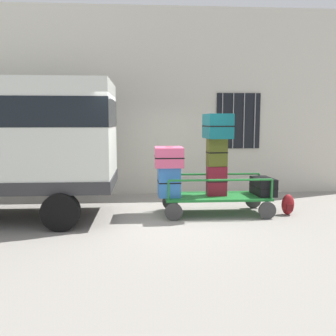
% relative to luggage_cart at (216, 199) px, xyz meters
% --- Properties ---
extents(ground_plane, '(40.00, 40.00, 0.00)m').
position_rel_luggage_cart_xyz_m(ground_plane, '(-1.15, -0.22, -0.34)').
color(ground_plane, gray).
extents(building_wall, '(12.00, 0.38, 5.00)m').
position_rel_luggage_cart_xyz_m(building_wall, '(-1.15, 2.52, 2.16)').
color(building_wall, beige).
rests_on(building_wall, ground).
extents(luggage_cart, '(2.27, 1.04, 0.41)m').
position_rel_luggage_cart_xyz_m(luggage_cart, '(0.00, 0.00, 0.00)').
color(luggage_cart, '#1E722D').
rests_on(luggage_cart, ground).
extents(cart_railing, '(2.17, 0.91, 0.42)m').
position_rel_luggage_cart_xyz_m(cart_railing, '(-0.00, 0.00, 0.42)').
color(cart_railing, '#1E722D').
rests_on(cart_railing, luggage_cart).
extents(suitcase_left_bottom, '(0.48, 0.54, 0.63)m').
position_rel_luggage_cart_xyz_m(suitcase_left_bottom, '(-1.02, -0.01, 0.38)').
color(suitcase_left_bottom, '#3372C6').
rests_on(suitcase_left_bottom, luggage_cart).
extents(suitcase_left_middle, '(0.61, 0.78, 0.41)m').
position_rel_luggage_cart_xyz_m(suitcase_left_middle, '(-1.02, 0.02, 0.91)').
color(suitcase_left_middle, '#CC4C72').
rests_on(suitcase_left_middle, suitcase_left_bottom).
extents(suitcase_midleft_bottom, '(0.43, 0.28, 0.63)m').
position_rel_luggage_cart_xyz_m(suitcase_midleft_bottom, '(0.00, 0.01, 0.38)').
color(suitcase_midleft_bottom, maroon).
rests_on(suitcase_midleft_bottom, luggage_cart).
extents(suitcase_midleft_middle, '(0.43, 0.31, 0.59)m').
position_rel_luggage_cart_xyz_m(suitcase_midleft_middle, '(0.00, 0.02, 0.99)').
color(suitcase_midleft_middle, '#4C5119').
rests_on(suitcase_midleft_middle, suitcase_midleft_bottom).
extents(suitcase_midleft_top, '(0.54, 0.82, 0.52)m').
position_rel_luggage_cart_xyz_m(suitcase_midleft_top, '(0.00, -0.02, 1.55)').
color(suitcase_midleft_top, '#0F5960').
rests_on(suitcase_midleft_top, suitcase_midleft_middle).
extents(suitcase_center_bottom, '(0.43, 0.73, 0.38)m').
position_rel_luggage_cart_xyz_m(suitcase_center_bottom, '(1.02, -0.00, 0.26)').
color(suitcase_center_bottom, black).
rests_on(suitcase_center_bottom, luggage_cart).
extents(backpack, '(0.27, 0.22, 0.44)m').
position_rel_luggage_cart_xyz_m(backpack, '(1.52, -0.17, -0.12)').
color(backpack, maroon).
rests_on(backpack, ground).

